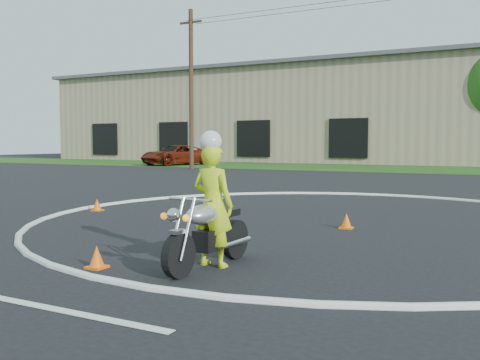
% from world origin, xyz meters
% --- Properties ---
extents(ground, '(120.00, 120.00, 0.00)m').
position_xyz_m(ground, '(0.00, 0.00, 0.00)').
color(ground, black).
rests_on(ground, ground).
extents(grass_strip, '(120.00, 10.00, 0.02)m').
position_xyz_m(grass_strip, '(0.00, 27.00, 0.01)').
color(grass_strip, '#1E4714').
rests_on(grass_strip, ground).
extents(course_markings, '(19.05, 19.05, 0.12)m').
position_xyz_m(course_markings, '(2.17, 4.35, 0.01)').
color(course_markings, silver).
rests_on(course_markings, ground).
extents(primary_motorcycle, '(0.65, 1.86, 0.98)m').
position_xyz_m(primary_motorcycle, '(0.02, -1.78, 0.47)').
color(primary_motorcycle, black).
rests_on(primary_motorcycle, ground).
extents(rider_primary_grp, '(0.62, 0.43, 1.81)m').
position_xyz_m(rider_primary_grp, '(0.02, -1.65, 0.87)').
color(rider_primary_grp, '#BCE217').
rests_on(rider_primary_grp, ground).
extents(pickup_grp, '(3.97, 5.83, 1.48)m').
position_xyz_m(pickup_grp, '(-18.91, 24.84, 0.74)').
color(pickup_grp, '#60190A').
rests_on(pickup_grp, ground).
extents(warehouse, '(41.00, 17.00, 8.30)m').
position_xyz_m(warehouse, '(-18.00, 39.99, 4.16)').
color(warehouse, tan).
rests_on(warehouse, ground).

